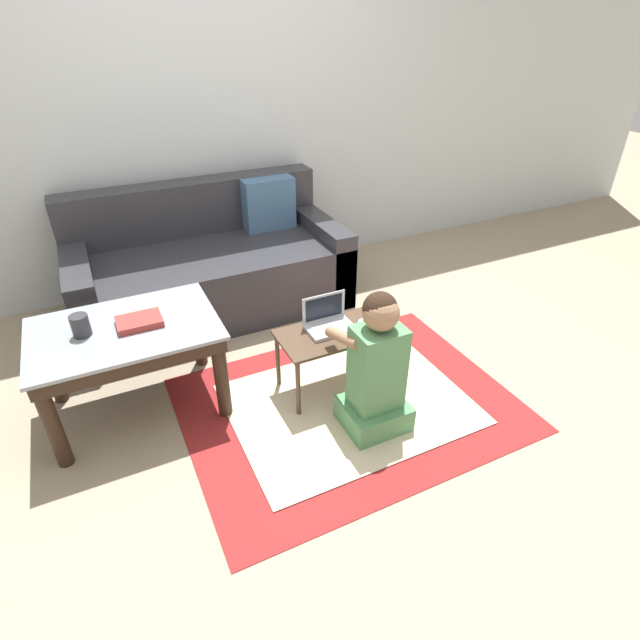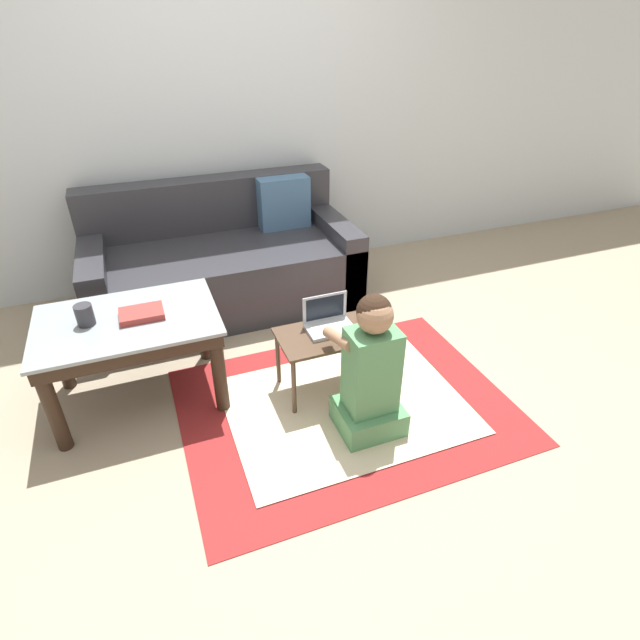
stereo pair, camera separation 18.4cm
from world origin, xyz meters
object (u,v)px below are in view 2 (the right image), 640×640
object	(u,v)px
couch	(223,263)
book_on_table	(142,314)
computer_mouse	(366,325)
coffee_table	(130,332)
laptop_desk	(334,339)
laptop	(329,323)
cup_on_table	(85,315)
person_seated	(370,372)

from	to	relation	value
couch	book_on_table	size ratio (longest dim) A/B	8.46
computer_mouse	book_on_table	bearing A→B (deg)	164.67
coffee_table	laptop_desk	bearing A→B (deg)	-16.12
laptop	cup_on_table	distance (m)	1.20
laptop_desk	cup_on_table	xyz separation A→B (m)	(-1.17, 0.30, 0.24)
couch	laptop	xyz separation A→B (m)	(0.33, -1.15, 0.10)
couch	coffee_table	distance (m)	1.12
laptop_desk	person_seated	xyz separation A→B (m)	(0.04, -0.36, 0.03)
cup_on_table	book_on_table	world-z (taller)	cup_on_table
coffee_table	person_seated	distance (m)	1.22
laptop_desk	cup_on_table	distance (m)	1.23
cup_on_table	laptop	bearing A→B (deg)	-12.46
person_seated	computer_mouse	bearing A→B (deg)	68.32
computer_mouse	book_on_table	world-z (taller)	book_on_table
coffee_table	book_on_table	distance (m)	0.12
laptop	cup_on_table	bearing A→B (deg)	167.54
coffee_table	laptop	xyz separation A→B (m)	(0.98, -0.24, -0.03)
laptop	laptop_desk	bearing A→B (deg)	-76.46
computer_mouse	coffee_table	bearing A→B (deg)	165.18
computer_mouse	person_seated	xyz separation A→B (m)	(-0.13, -0.34, -0.03)
person_seated	coffee_table	bearing A→B (deg)	148.00
couch	coffee_table	world-z (taller)	couch
laptop_desk	coffee_table	bearing A→B (deg)	163.88
laptop_desk	person_seated	bearing A→B (deg)	-83.74
laptop	cup_on_table	size ratio (longest dim) A/B	2.36
laptop	person_seated	size ratio (longest dim) A/B	0.33
laptop_desk	couch	bearing A→B (deg)	105.94
laptop_desk	person_seated	distance (m)	0.36
couch	laptop	world-z (taller)	couch
couch	laptop_desk	bearing A→B (deg)	-74.06
book_on_table	laptop_desk	bearing A→B (deg)	-16.82
laptop	book_on_table	distance (m)	0.94
computer_mouse	cup_on_table	size ratio (longest dim) A/B	0.90
laptop_desk	laptop	bearing A→B (deg)	103.54
laptop_desk	person_seated	world-z (taller)	person_seated
coffee_table	computer_mouse	distance (m)	1.20
person_seated	cup_on_table	bearing A→B (deg)	151.49
laptop	computer_mouse	xyz separation A→B (m)	(0.18, -0.06, -0.02)
couch	book_on_table	xyz separation A→B (m)	(-0.57, -0.92, 0.23)
computer_mouse	laptop	bearing A→B (deg)	160.55
computer_mouse	book_on_table	size ratio (longest dim) A/B	0.45
coffee_table	cup_on_table	distance (m)	0.22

